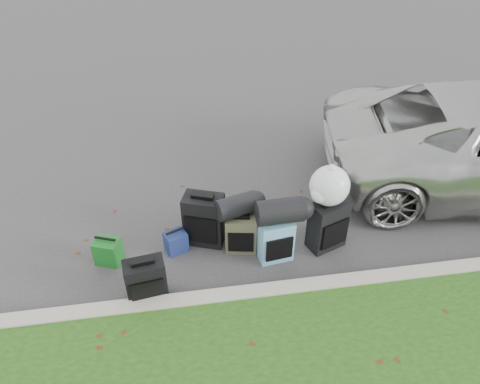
{
  "coord_description": "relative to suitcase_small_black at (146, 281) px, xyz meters",
  "views": [
    {
      "loc": [
        -0.78,
        -4.23,
        4.01
      ],
      "look_at": [
        -0.1,
        0.2,
        0.55
      ],
      "focal_mm": 35.0,
      "sensor_mm": 36.0,
      "label": 1
    }
  ],
  "objects": [
    {
      "name": "ground",
      "position": [
        1.25,
        0.79,
        -0.26
      ],
      "size": [
        120.0,
        120.0,
        0.0
      ],
      "primitive_type": "plane",
      "color": "#383535",
      "rests_on": "ground"
    },
    {
      "name": "curb",
      "position": [
        1.25,
        -0.21,
        -0.19
      ],
      "size": [
        120.0,
        0.18,
        0.15
      ],
      "primitive_type": "cube",
      "color": "#9E937F",
      "rests_on": "ground"
    },
    {
      "name": "suitcase_small_black",
      "position": [
        0.0,
        0.0,
        0.0
      ],
      "size": [
        0.45,
        0.29,
        0.52
      ],
      "primitive_type": "cube",
      "rotation": [
        0.0,
        0.0,
        0.14
      ],
      "color": "black",
      "rests_on": "ground"
    },
    {
      "name": "suitcase_large_black_left",
      "position": [
        0.69,
        0.8,
        0.07
      ],
      "size": [
        0.53,
        0.42,
        0.67
      ],
      "primitive_type": "cube",
      "rotation": [
        0.0,
        0.0,
        -0.35
      ],
      "color": "black",
      "rests_on": "ground"
    },
    {
      "name": "suitcase_olive",
      "position": [
        1.1,
        0.59,
        -0.01
      ],
      "size": [
        0.4,
        0.29,
        0.5
      ],
      "primitive_type": "cube",
      "rotation": [
        0.0,
        0.0,
        -0.17
      ],
      "color": "#403E2B",
      "rests_on": "ground"
    },
    {
      "name": "suitcase_teal",
      "position": [
        1.48,
        0.39,
        0.01
      ],
      "size": [
        0.41,
        0.28,
        0.55
      ],
      "primitive_type": "cube",
      "rotation": [
        0.0,
        0.0,
        0.14
      ],
      "color": "teal",
      "rests_on": "ground"
    },
    {
      "name": "suitcase_large_black_right",
      "position": [
        2.13,
        0.5,
        0.06
      ],
      "size": [
        0.49,
        0.39,
        0.65
      ],
      "primitive_type": "cube",
      "rotation": [
        0.0,
        0.0,
        0.37
      ],
      "color": "black",
      "rests_on": "ground"
    },
    {
      "name": "tote_green",
      "position": [
        -0.45,
        0.62,
        -0.1
      ],
      "size": [
        0.34,
        0.31,
        0.32
      ],
      "primitive_type": "cube",
      "rotation": [
        0.0,
        0.0,
        -0.36
      ],
      "color": "#15621C",
      "rests_on": "ground"
    },
    {
      "name": "tote_navy",
      "position": [
        0.33,
        0.68,
        -0.13
      ],
      "size": [
        0.3,
        0.27,
        0.27
      ],
      "primitive_type": "cube",
      "rotation": [
        0.0,
        0.0,
        0.39
      ],
      "color": "navy",
      "rests_on": "ground"
    },
    {
      "name": "duffel_left",
      "position": [
        1.07,
        0.65,
        0.36
      ],
      "size": [
        0.52,
        0.38,
        0.25
      ],
      "primitive_type": "cylinder",
      "rotation": [
        0.0,
        1.57,
        0.29
      ],
      "color": "black",
      "rests_on": "suitcase_olive"
    },
    {
      "name": "duffel_right",
      "position": [
        1.51,
        0.4,
        0.43
      ],
      "size": [
        0.53,
        0.31,
        0.29
      ],
      "primitive_type": "cylinder",
      "rotation": [
        0.0,
        1.57,
        0.04
      ],
      "color": "black",
      "rests_on": "suitcase_teal"
    },
    {
      "name": "trash_bag",
      "position": [
        2.1,
        0.54,
        0.61
      ],
      "size": [
        0.46,
        0.46,
        0.46
      ],
      "primitive_type": "sphere",
      "color": "white",
      "rests_on": "suitcase_large_black_right"
    }
  ]
}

